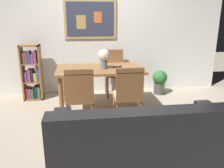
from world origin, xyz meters
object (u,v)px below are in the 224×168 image
dining_table (100,74)px  leather_couch (144,149)px  dining_chair_near_left (80,94)px  tv_remote (117,67)px  bookshelf (32,74)px  potted_ivy (160,81)px  flower_vase (104,57)px  dining_chair_far_right (114,69)px  dining_chair_near_right (128,92)px

dining_table → leather_couch: 1.91m
dining_chair_near_left → tv_remote: dining_chair_near_left is taller
tv_remote → bookshelf: bearing=157.6°
potted_ivy → tv_remote: (-0.98, -0.59, 0.46)m
potted_ivy → leather_couch: bearing=-112.0°
dining_chair_near_left → flower_vase: flower_vase is taller
bookshelf → dining_chair_far_right: bearing=2.1°
dining_chair_near_right → bookshelf: bookshelf is taller
potted_ivy → flower_vase: 1.53m
dining_chair_far_right → dining_chair_near_left: 1.62m
dining_chair_near_left → potted_ivy: size_ratio=1.82×
leather_couch → tv_remote: leather_couch is taller
leather_couch → tv_remote: size_ratio=11.11×
potted_ivy → tv_remote: tv_remote is taller
leather_couch → dining_chair_near_right: bearing=86.9°
dining_chair_far_right → dining_chair_near_right: size_ratio=1.00×
dining_table → dining_chair_near_left: size_ratio=1.59×
leather_couch → dining_table: bearing=98.5°
flower_vase → dining_chair_near_left: bearing=-120.4°
leather_couch → bookshelf: bookshelf is taller
potted_ivy → flower_vase: (-1.22, -0.66, 0.64)m
dining_chair_near_left → flower_vase: bearing=59.6°
dining_table → flower_vase: (0.06, -0.05, 0.30)m
dining_chair_far_right → dining_chair_near_left: same height
dining_table → dining_chair_far_right: size_ratio=1.59×
dining_chair_near_right → potted_ivy: (0.94, 1.37, -0.26)m
dining_chair_near_right → flower_vase: (-0.27, 0.70, 0.39)m
dining_chair_near_left → dining_table: bearing=65.1°
dining_chair_near_right → dining_chair_near_left: same height
dining_table → leather_couch: (0.28, -1.86, -0.31)m
leather_couch → potted_ivy: bearing=68.0°
dining_table → dining_chair_near_left: 0.83m
bookshelf → tv_remote: bookshelf is taller
leather_couch → potted_ivy: size_ratio=3.60×
dining_chair_near_right → bookshelf: (-1.59, 1.41, -0.04)m
potted_ivy → flower_vase: size_ratio=1.54×
dining_chair_near_left → dining_chair_far_right: bearing=64.5°
dining_chair_near_right → bookshelf: 2.12m
dining_chair_near_right → leather_couch: (-0.06, -1.11, -0.22)m
dining_table → flower_vase: 0.31m
tv_remote → flower_vase: bearing=-163.6°
potted_ivy → bookshelf: bearing=179.0°
dining_chair_near_right → leather_couch: bearing=-93.1°
dining_chair_far_right → dining_table: bearing=-116.1°
dining_chair_near_right → tv_remote: dining_chair_near_right is taller
dining_chair_near_right → flower_vase: flower_vase is taller
bookshelf → potted_ivy: 2.54m
dining_chair_near_left → bookshelf: bearing=122.7°
dining_table → tv_remote: bearing=4.2°
dining_chair_far_right → flower_vase: size_ratio=2.81×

